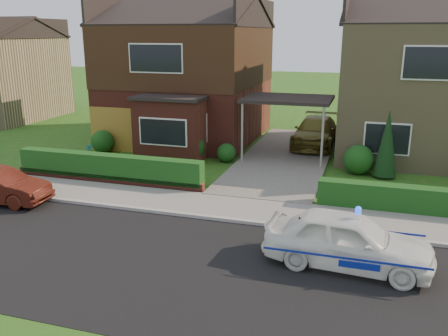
% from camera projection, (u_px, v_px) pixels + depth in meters
% --- Properties ---
extents(ground, '(120.00, 120.00, 0.00)m').
position_uv_depth(ground, '(207.00, 270.00, 11.41)').
color(ground, '#1A5516').
rests_on(ground, ground).
extents(road, '(60.00, 6.00, 0.02)m').
position_uv_depth(road, '(207.00, 270.00, 11.41)').
color(road, black).
rests_on(road, ground).
extents(kerb, '(60.00, 0.16, 0.12)m').
position_uv_depth(kerb, '(240.00, 221.00, 14.19)').
color(kerb, '#9E9993').
rests_on(kerb, ground).
extents(sidewalk, '(60.00, 2.00, 0.10)m').
position_uv_depth(sidewalk, '(249.00, 210.00, 15.16)').
color(sidewalk, slate).
rests_on(sidewalk, ground).
extents(driveway, '(3.80, 12.00, 0.12)m').
position_uv_depth(driveway, '(286.00, 157.00, 21.50)').
color(driveway, '#666059').
rests_on(driveway, ground).
extents(house_left, '(7.50, 9.53, 7.25)m').
position_uv_depth(house_left, '(188.00, 66.00, 24.76)').
color(house_left, maroon).
rests_on(house_left, ground).
extents(house_right, '(7.50, 8.06, 7.25)m').
position_uv_depth(house_right, '(426.00, 74.00, 21.62)').
color(house_right, '#93815A').
rests_on(house_right, ground).
extents(carport_link, '(3.80, 3.00, 2.77)m').
position_uv_depth(carport_link, '(288.00, 100.00, 20.74)').
color(carport_link, black).
rests_on(carport_link, ground).
extents(garage_door, '(2.20, 0.10, 2.10)m').
position_uv_depth(garage_door, '(111.00, 129.00, 22.60)').
color(garage_door, brown).
rests_on(garage_door, ground).
extents(dwarf_wall, '(7.70, 0.25, 0.36)m').
position_uv_depth(dwarf_wall, '(107.00, 179.00, 17.86)').
color(dwarf_wall, maroon).
rests_on(dwarf_wall, ground).
extents(hedge_left, '(7.50, 0.55, 0.90)m').
position_uv_depth(hedge_left, '(110.00, 183.00, 18.05)').
color(hedge_left, '#143D13').
rests_on(hedge_left, ground).
extents(hedge_right, '(7.50, 0.55, 0.80)m').
position_uv_depth(hedge_right, '(440.00, 217.00, 14.69)').
color(hedge_right, '#143D13').
rests_on(hedge_right, ground).
extents(shrub_left_far, '(1.08, 1.08, 1.08)m').
position_uv_depth(shrub_left_far, '(102.00, 142.00, 22.39)').
color(shrub_left_far, '#143D13').
rests_on(shrub_left_far, ground).
extents(shrub_left_mid, '(1.32, 1.32, 1.32)m').
position_uv_depth(shrub_left_mid, '(190.00, 146.00, 20.90)').
color(shrub_left_mid, '#143D13').
rests_on(shrub_left_mid, ground).
extents(shrub_left_near, '(0.84, 0.84, 0.84)m').
position_uv_depth(shrub_left_near, '(226.00, 153.00, 20.79)').
color(shrub_left_near, '#143D13').
rests_on(shrub_left_near, ground).
extents(shrub_right_near, '(1.20, 1.20, 1.20)m').
position_uv_depth(shrub_right_near, '(359.00, 160.00, 18.98)').
color(shrub_right_near, '#143D13').
rests_on(shrub_right_near, ground).
extents(conifer_a, '(0.90, 0.90, 2.60)m').
position_uv_depth(conifer_a, '(387.00, 145.00, 18.32)').
color(conifer_a, black).
rests_on(conifer_a, ground).
extents(police_car, '(3.69, 4.13, 1.53)m').
position_uv_depth(police_car, '(348.00, 240.00, 11.42)').
color(police_car, white).
rests_on(police_car, ground).
extents(driveway_car, '(1.99, 4.74, 1.37)m').
position_uv_depth(driveway_car, '(315.00, 132.00, 23.32)').
color(driveway_car, brown).
rests_on(driveway_car, driveway).
extents(potted_plant_a, '(0.39, 0.29, 0.68)m').
position_uv_depth(potted_plant_a, '(90.00, 152.00, 21.25)').
color(potted_plant_a, gray).
rests_on(potted_plant_a, ground).
extents(potted_plant_b, '(0.53, 0.50, 0.76)m').
position_uv_depth(potted_plant_b, '(117.00, 159.00, 19.93)').
color(potted_plant_b, gray).
rests_on(potted_plant_b, ground).
extents(potted_plant_c, '(0.50, 0.50, 0.76)m').
position_uv_depth(potted_plant_c, '(196.00, 176.00, 17.52)').
color(potted_plant_c, gray).
rests_on(potted_plant_c, ground).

